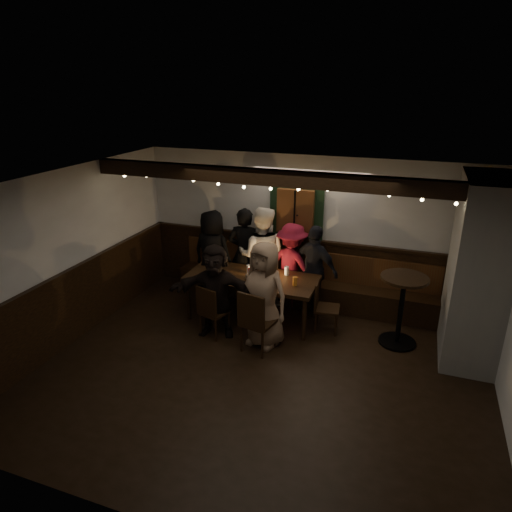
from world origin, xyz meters
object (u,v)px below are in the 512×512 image
at_px(person_a, 213,253).
at_px(person_d, 292,265).
at_px(chair_near_left, 211,309).
at_px(chair_end, 322,303).
at_px(person_b, 245,254).
at_px(dining_table, 252,280).
at_px(high_top, 402,302).
at_px(person_f, 215,291).
at_px(person_c, 262,256).
at_px(chair_near_right, 255,319).
at_px(person_g, 264,295).
at_px(person_e, 315,269).

bearing_deg(person_a, person_d, -172.29).
height_order(chair_near_left, chair_end, chair_near_left).
bearing_deg(person_b, dining_table, 113.75).
bearing_deg(high_top, person_f, -165.93).
height_order(person_a, person_f, person_a).
bearing_deg(person_b, person_d, 174.99).
xyz_separation_m(chair_near_left, person_c, (0.33, 1.43, 0.40)).
height_order(chair_end, high_top, high_top).
distance_m(chair_near_right, person_b, 1.90).
bearing_deg(person_d, person_c, 24.91).
relative_size(dining_table, person_b, 1.26).
bearing_deg(person_g, person_f, -166.49).
bearing_deg(dining_table, chair_near_right, -67.17).
relative_size(person_b, person_d, 1.13).
height_order(person_a, person_d, person_a).
bearing_deg(dining_table, chair_near_left, -117.03).
bearing_deg(chair_near_right, high_top, 26.55).
height_order(person_b, person_c, person_c).
distance_m(chair_end, person_c, 1.45).
xyz_separation_m(high_top, person_b, (-2.76, 0.72, 0.15)).
relative_size(person_c, person_f, 1.18).
relative_size(person_d, person_g, 0.92).
bearing_deg(high_top, person_a, 168.75).
bearing_deg(person_g, person_e, 85.09).
xyz_separation_m(high_top, person_g, (-1.91, -0.69, 0.12)).
bearing_deg(person_b, person_a, -0.88).
xyz_separation_m(chair_end, person_c, (-1.23, 0.65, 0.41)).
relative_size(chair_end, person_e, 0.55).
distance_m(chair_near_right, chair_end, 1.24).
xyz_separation_m(dining_table, person_e, (0.90, 0.64, 0.07)).
bearing_deg(person_a, person_g, 143.16).
relative_size(chair_end, person_c, 0.48).
relative_size(chair_near_right, person_d, 0.65).
bearing_deg(person_c, high_top, 156.38).
height_order(high_top, person_f, person_f).
relative_size(high_top, person_a, 0.69).
relative_size(chair_near_right, chair_end, 1.16).
distance_m(chair_near_right, person_g, 0.39).
bearing_deg(person_e, high_top, 179.46).
relative_size(person_a, person_b, 0.94).
bearing_deg(person_g, chair_near_right, -84.00).
xyz_separation_m(chair_end, high_top, (1.18, 0.01, 0.22)).
bearing_deg(person_a, person_b, -169.87).
distance_m(chair_near_right, person_c, 1.72).
height_order(chair_end, person_a, person_a).
relative_size(chair_near_left, person_f, 0.57).
distance_m(high_top, person_b, 2.86).
distance_m(chair_near_left, person_g, 0.90).
bearing_deg(person_g, person_c, 124.82).
bearing_deg(chair_end, person_d, 134.44).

